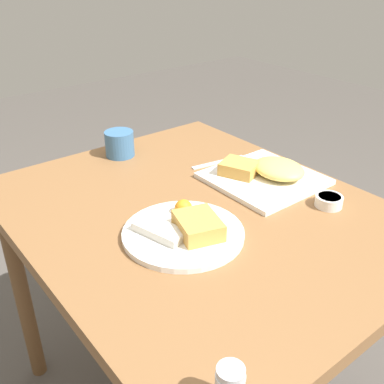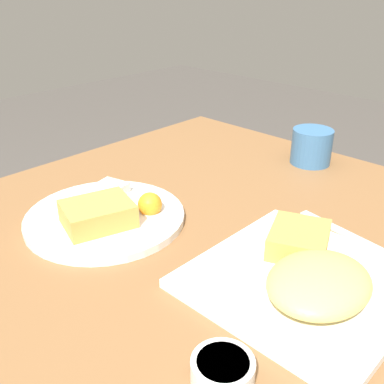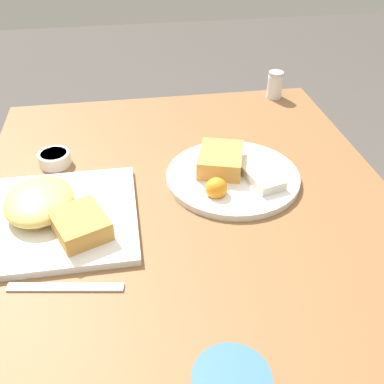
{
  "view_description": "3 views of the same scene",
  "coord_description": "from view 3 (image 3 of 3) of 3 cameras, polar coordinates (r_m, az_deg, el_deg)",
  "views": [
    {
      "loc": [
        -0.77,
        0.63,
        1.34
      ],
      "look_at": [
        0.03,
        -0.0,
        0.8
      ],
      "focal_mm": 42.0,
      "sensor_mm": 36.0,
      "label": 1
    },
    {
      "loc": [
        -0.47,
        -0.49,
        1.16
      ],
      "look_at": [
        0.03,
        -0.01,
        0.82
      ],
      "focal_mm": 42.0,
      "sensor_mm": 36.0,
      "label": 2
    },
    {
      "loc": [
        0.69,
        -0.11,
        1.31
      ],
      "look_at": [
        0.01,
        0.0,
        0.8
      ],
      "focal_mm": 42.0,
      "sensor_mm": 36.0,
      "label": 3
    }
  ],
  "objects": [
    {
      "name": "salt_shaker",
      "position": [
        1.33,
        10.47,
        13.04
      ],
      "size": [
        0.04,
        0.04,
        0.08
      ],
      "color": "white",
      "rests_on": "dining_table"
    },
    {
      "name": "dining_table",
      "position": [
        0.94,
        -0.28,
        -6.05
      ],
      "size": [
        1.04,
        0.84,
        0.76
      ],
      "color": "brown",
      "rests_on": "ground_plane"
    },
    {
      "name": "butter_knife",
      "position": [
        0.75,
        -15.77,
        -11.57
      ],
      "size": [
        0.05,
        0.19,
        0.0
      ],
      "rotation": [
        0.0,
        0.0,
        1.41
      ],
      "color": "silver",
      "rests_on": "dining_table"
    },
    {
      "name": "plate_square_near",
      "position": [
        0.87,
        -17.05,
        -2.44
      ],
      "size": [
        0.29,
        0.29,
        0.06
      ],
      "color": "white",
      "rests_on": "dining_table"
    },
    {
      "name": "plate_oval_far",
      "position": [
        0.95,
        5.0,
        2.42
      ],
      "size": [
        0.28,
        0.28,
        0.05
      ],
      "color": "white",
      "rests_on": "dining_table"
    },
    {
      "name": "sauce_ramekin",
      "position": [
        1.05,
        -17.06,
        4.12
      ],
      "size": [
        0.07,
        0.07,
        0.03
      ],
      "color": "white",
      "rests_on": "dining_table"
    }
  ]
}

